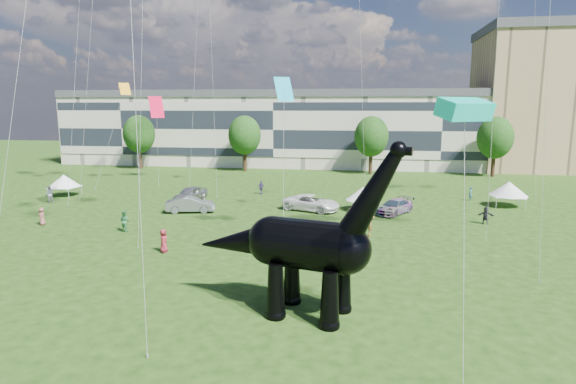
# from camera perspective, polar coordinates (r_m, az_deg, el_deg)

# --- Properties ---
(ground) EXTENTS (220.00, 220.00, 0.00)m
(ground) POSITION_cam_1_polar(r_m,az_deg,el_deg) (25.51, -8.36, -14.20)
(ground) COLOR #16330C
(ground) RESTS_ON ground
(terrace_row) EXTENTS (78.00, 11.00, 12.00)m
(terrace_row) POSITION_cam_1_polar(r_m,az_deg,el_deg) (85.58, -1.05, 7.22)
(terrace_row) COLOR beige
(terrace_row) RESTS_ON ground
(apartment_block) EXTENTS (28.00, 18.00, 22.00)m
(apartment_block) POSITION_cam_1_polar(r_m,az_deg,el_deg) (93.06, 30.27, 9.17)
(apartment_block) COLOR tan
(apartment_block) RESTS_ON ground
(tree_far_left) EXTENTS (5.20, 5.20, 9.44)m
(tree_far_left) POSITION_cam_1_polar(r_m,az_deg,el_deg) (83.92, -17.26, 6.91)
(tree_far_left) COLOR #382314
(tree_far_left) RESTS_ON ground
(tree_mid_left) EXTENTS (5.20, 5.20, 9.44)m
(tree_mid_left) POSITION_cam_1_polar(r_m,az_deg,el_deg) (77.63, -5.17, 7.09)
(tree_mid_left) COLOR #382314
(tree_mid_left) RESTS_ON ground
(tree_mid_right) EXTENTS (5.20, 5.20, 9.44)m
(tree_mid_right) POSITION_cam_1_polar(r_m,az_deg,el_deg) (75.22, 9.86, 6.88)
(tree_mid_right) COLOR #382314
(tree_mid_right) RESTS_ON ground
(tree_far_right) EXTENTS (5.20, 5.20, 9.44)m
(tree_far_right) POSITION_cam_1_polar(r_m,az_deg,el_deg) (77.52, 23.37, 6.29)
(tree_far_right) COLOR #382314
(tree_far_right) RESTS_ON ground
(dinosaur_sculpture) EXTENTS (11.37, 4.48, 9.30)m
(dinosaur_sculpture) POSITION_cam_1_polar(r_m,az_deg,el_deg) (24.29, 1.50, -6.51)
(dinosaur_sculpture) COLOR black
(dinosaur_sculpture) RESTS_ON ground
(car_silver) EXTENTS (2.98, 5.14, 1.64)m
(car_silver) POSITION_cam_1_polar(r_m,az_deg,el_deg) (54.40, -11.50, -0.22)
(car_silver) COLOR #A6A7AB
(car_silver) RESTS_ON ground
(car_grey) EXTENTS (5.07, 2.85, 1.58)m
(car_grey) POSITION_cam_1_polar(r_m,az_deg,el_deg) (48.78, -11.50, -1.46)
(car_grey) COLOR gray
(car_grey) RESTS_ON ground
(car_white) EXTENTS (6.37, 4.53, 1.61)m
(car_white) POSITION_cam_1_polar(r_m,az_deg,el_deg) (48.61, 2.80, -1.28)
(car_white) COLOR white
(car_white) RESTS_ON ground
(car_dark) EXTENTS (4.32, 5.18, 1.42)m
(car_dark) POSITION_cam_1_polar(r_m,az_deg,el_deg) (48.31, 12.52, -1.71)
(car_dark) COLOR #595960
(car_dark) RESTS_ON ground
(gazebo_near) EXTENTS (4.43, 4.43, 2.41)m
(gazebo_near) POSITION_cam_1_polar(r_m,az_deg,el_deg) (49.16, 8.91, -0.21)
(gazebo_near) COLOR white
(gazebo_near) RESTS_ON ground
(gazebo_far) EXTENTS (4.05, 4.05, 2.65)m
(gazebo_far) POSITION_cam_1_polar(r_m,az_deg,el_deg) (55.45, 24.71, 0.33)
(gazebo_far) COLOR white
(gazebo_far) RESTS_ON ground
(gazebo_left) EXTENTS (3.63, 3.63, 2.51)m
(gazebo_left) POSITION_cam_1_polar(r_m,az_deg,el_deg) (62.17, -25.01, 1.19)
(gazebo_left) COLOR white
(gazebo_left) RESTS_ON ground
(visitors) EXTENTS (46.58, 44.12, 1.86)m
(visitors) POSITION_cam_1_polar(r_m,az_deg,el_deg) (40.43, -6.34, -3.63)
(visitors) COLOR brown
(visitors) RESTS_ON ground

